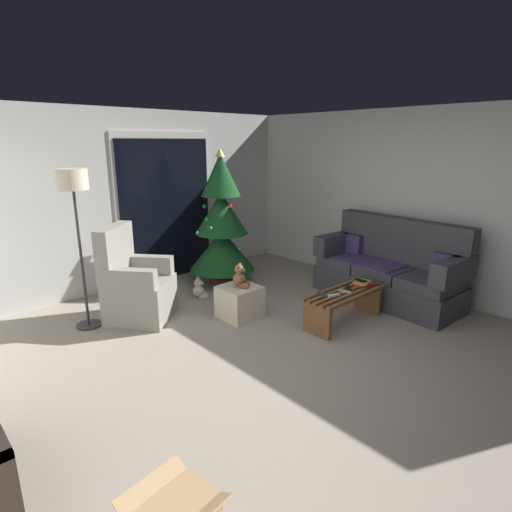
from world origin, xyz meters
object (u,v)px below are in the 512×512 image
object	(u,v)px
christmas_tree	(222,226)
ottoman	(240,302)
remote_white	(333,295)
remote_silver	(345,291)
teddy_bear_chestnut	(240,277)
couch	(389,271)
coffee_table	(345,302)
remote_graphite	(323,294)
remote_black	(349,288)
armchair	(136,287)
cell_phone	(361,280)
teddy_bear_cream_by_tree	(199,289)
floor_lamp	(74,195)
book_stack	(363,283)

from	to	relation	value
christmas_tree	ottoman	bearing A→B (deg)	-119.11
remote_white	remote_silver	xyz separation A→B (m)	(0.20, -0.01, 0.00)
remote_white	teddy_bear_chestnut	distance (m)	1.10
couch	coffee_table	world-z (taller)	couch
coffee_table	remote_graphite	bearing A→B (deg)	162.33
remote_black	remote_white	bearing A→B (deg)	48.17
remote_black	armchair	bearing A→B (deg)	-0.38
remote_white	cell_phone	bearing A→B (deg)	109.52
coffee_table	remote_graphite	size ratio (longest dim) A/B	7.05
armchair	ottoman	bearing A→B (deg)	-40.67
christmas_tree	ottoman	xyz separation A→B (m)	(-0.64, -1.14, -0.68)
remote_graphite	ottoman	size ratio (longest dim) A/B	0.35
remote_graphite	armchair	distance (m)	2.18
remote_silver	christmas_tree	distance (m)	2.16
remote_silver	teddy_bear_chestnut	distance (m)	1.23
remote_graphite	teddy_bear_cream_by_tree	size ratio (longest dim) A/B	0.55
floor_lamp	book_stack	bearing A→B (deg)	-37.05
book_stack	cell_phone	size ratio (longest dim) A/B	1.93
coffee_table	christmas_tree	xyz separation A→B (m)	(-0.16, 2.08, 0.61)
remote_black	teddy_bear_cream_by_tree	size ratio (longest dim) A/B	0.55
armchair	floor_lamp	xyz separation A→B (m)	(-0.51, 0.20, 1.10)
remote_black	floor_lamp	xyz separation A→B (m)	(-2.34, 1.91, 1.10)
teddy_bear_cream_by_tree	ottoman	bearing A→B (deg)	-90.88
remote_black	cell_phone	bearing A→B (deg)	-140.31
remote_silver	armchair	xyz separation A→B (m)	(-1.70, 1.76, 0.00)
couch	remote_graphite	world-z (taller)	couch
teddy_bear_chestnut	couch	bearing A→B (deg)	-25.12
couch	remote_white	bearing A→B (deg)	-176.97
coffee_table	armchair	world-z (taller)	armchair
teddy_bear_chestnut	teddy_bear_cream_by_tree	xyz separation A→B (m)	(0.01, 0.87, -0.39)
remote_silver	teddy_bear_cream_by_tree	xyz separation A→B (m)	(-0.76, 1.83, -0.28)
remote_graphite	teddy_bear_cream_by_tree	xyz separation A→B (m)	(-0.49, 1.71, -0.28)
remote_white	cell_phone	distance (m)	0.55
remote_silver	floor_lamp	size ratio (longest dim) A/B	0.09
remote_silver	remote_white	bearing A→B (deg)	-15.26
remote_graphite	cell_phone	distance (m)	0.62
remote_silver	cell_phone	world-z (taller)	cell_phone
coffee_table	teddy_bear_chestnut	xyz separation A→B (m)	(-0.79, 0.93, 0.25)
couch	book_stack	bearing A→B (deg)	-174.17
ottoman	coffee_table	bearing A→B (deg)	-49.65
remote_silver	armchair	size ratio (longest dim) A/B	0.14
remote_black	armchair	world-z (taller)	armchair
christmas_tree	teddy_bear_chestnut	distance (m)	1.36
remote_black	armchair	size ratio (longest dim) A/B	0.14
book_stack	teddy_bear_cream_by_tree	size ratio (longest dim) A/B	0.97
remote_silver	teddy_bear_cream_by_tree	world-z (taller)	remote_silver
remote_silver	couch	bearing A→B (deg)	172.43
book_stack	teddy_bear_cream_by_tree	bearing A→B (deg)	121.71
remote_white	book_stack	xyz separation A→B (m)	(0.57, -0.01, 0.01)
couch	floor_lamp	bearing A→B (deg)	150.49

